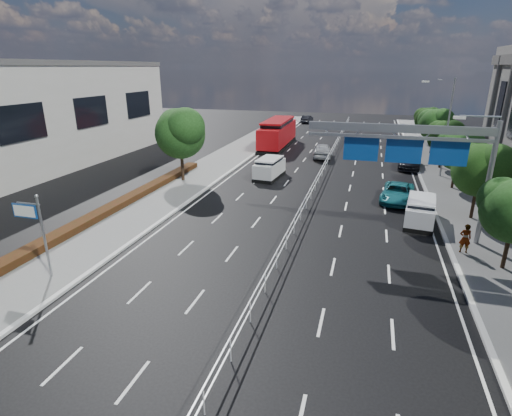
% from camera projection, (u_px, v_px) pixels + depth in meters
% --- Properties ---
extents(ground, '(160.00, 160.00, 0.00)m').
position_uv_depth(ground, '(255.00, 311.00, 17.07)').
color(ground, black).
rests_on(ground, ground).
extents(sidewalk_near, '(5.00, 140.00, 0.14)m').
position_uv_depth(sidewalk_near, '(35.00, 274.00, 20.00)').
color(sidewalk_near, slate).
rests_on(sidewalk_near, ground).
extents(kerb_near, '(0.25, 140.00, 0.15)m').
position_uv_depth(kerb_near, '(77.00, 281.00, 19.36)').
color(kerb_near, silver).
rests_on(kerb_near, ground).
extents(kerb_far, '(0.25, 140.00, 0.15)m').
position_uv_depth(kerb_far, '(489.00, 348.00, 14.73)').
color(kerb_far, silver).
rests_on(kerb_far, ground).
extents(median_fence, '(0.05, 85.00, 1.02)m').
position_uv_depth(median_fence, '(321.00, 173.00, 37.30)').
color(median_fence, silver).
rests_on(median_fence, ground).
extents(hedge_near, '(1.00, 36.00, 0.44)m').
position_uv_depth(hedge_near, '(73.00, 228.00, 24.91)').
color(hedge_near, black).
rests_on(hedge_near, sidewalk_near).
extents(toilet_sign, '(1.62, 0.18, 4.34)m').
position_uv_depth(toilet_sign, '(34.00, 222.00, 18.90)').
color(toilet_sign, gray).
rests_on(toilet_sign, ground).
extents(overhead_gantry, '(10.24, 0.38, 7.45)m').
position_uv_depth(overhead_gantry, '(418.00, 147.00, 22.58)').
color(overhead_gantry, gray).
rests_on(overhead_gantry, ground).
extents(streetlight_far, '(2.78, 2.40, 9.00)m').
position_uv_depth(streetlight_far, '(445.00, 121.00, 36.21)').
color(streetlight_far, gray).
rests_on(streetlight_far, ground).
extents(near_building, '(12.00, 38.00, 10.00)m').
position_uv_depth(near_building, '(14.00, 119.00, 39.44)').
color(near_building, beige).
rests_on(near_building, ground).
extents(near_tree_back, '(4.84, 4.51, 6.69)m').
position_uv_depth(near_tree_back, '(181.00, 131.00, 34.90)').
color(near_tree_back, black).
rests_on(near_tree_back, ground).
extents(far_tree_d, '(3.85, 3.59, 5.34)m').
position_uv_depth(far_tree_d, '(481.00, 167.00, 26.07)').
color(far_tree_d, black).
rests_on(far_tree_d, ground).
extents(far_tree_e, '(3.63, 3.38, 5.13)m').
position_uv_depth(far_tree_e, '(459.00, 148.00, 32.92)').
color(far_tree_e, black).
rests_on(far_tree_e, ground).
extents(far_tree_f, '(3.52, 3.28, 5.02)m').
position_uv_depth(far_tree_f, '(445.00, 135.00, 39.75)').
color(far_tree_f, black).
rests_on(far_tree_f, ground).
extents(far_tree_g, '(3.96, 3.69, 5.45)m').
position_uv_depth(far_tree_g, '(435.00, 123.00, 46.46)').
color(far_tree_g, black).
rests_on(far_tree_g, ground).
extents(far_tree_h, '(3.41, 3.18, 4.91)m').
position_uv_depth(far_tree_h, '(427.00, 118.00, 53.37)').
color(far_tree_h, black).
rests_on(far_tree_h, ground).
extents(white_minivan, '(2.26, 4.51, 1.90)m').
position_uv_depth(white_minivan, '(269.00, 168.00, 37.33)').
color(white_minivan, black).
rests_on(white_minivan, ground).
extents(red_bus, '(2.94, 11.83, 3.52)m').
position_uv_depth(red_bus, '(278.00, 133.00, 51.77)').
color(red_bus, black).
rests_on(red_bus, ground).
extents(near_car_silver, '(2.30, 5.05, 1.68)m').
position_uv_depth(near_car_silver, '(323.00, 150.00, 45.72)').
color(near_car_silver, '#999B9F').
rests_on(near_car_silver, ground).
extents(near_car_dark, '(1.87, 4.18, 1.33)m').
position_uv_depth(near_car_dark, '(307.00, 119.00, 74.82)').
color(near_car_dark, black).
rests_on(near_car_dark, ground).
extents(silver_minivan, '(2.31, 4.38, 1.74)m').
position_uv_depth(silver_minivan, '(420.00, 211.00, 26.48)').
color(silver_minivan, black).
rests_on(silver_minivan, ground).
extents(parked_car_teal, '(2.90, 5.16, 1.36)m').
position_uv_depth(parked_car_teal, '(397.00, 193.00, 30.86)').
color(parked_car_teal, '#18656F').
rests_on(parked_car_teal, ground).
extents(parked_car_dark, '(2.60, 5.35, 1.50)m').
position_uv_depth(parked_car_dark, '(410.00, 161.00, 41.12)').
color(parked_car_dark, black).
rests_on(parked_car_dark, ground).
extents(pedestrian_a, '(0.63, 0.43, 1.68)m').
position_uv_depth(pedestrian_a, '(465.00, 238.00, 21.92)').
color(pedestrian_a, gray).
rests_on(pedestrian_a, sidewalk_far).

